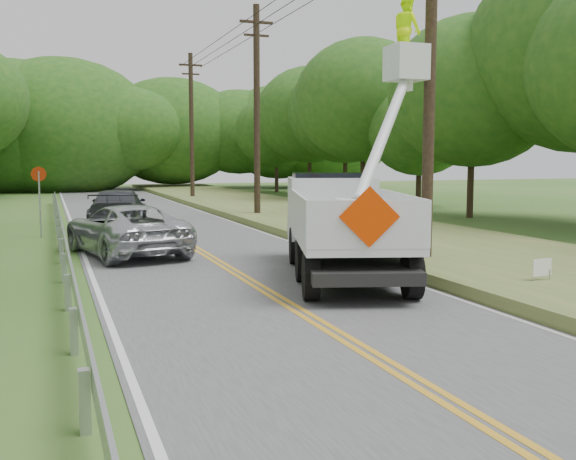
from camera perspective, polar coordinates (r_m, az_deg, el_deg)
name	(u,v)px	position (r m, az deg, el deg)	size (l,w,h in m)	color
ground	(470,416)	(7.96, 15.53, -15.30)	(140.00, 140.00, 0.00)	#2E5F1E
road	(200,251)	(20.67, -7.63, -1.85)	(7.20, 96.00, 0.03)	#4C4B4E
guardrail	(63,236)	(21.03, -18.94, -0.50)	(0.18, 48.00, 0.77)	#A4A7AC
utility_poles	(313,94)	(24.96, 2.16, 11.68)	(1.60, 43.30, 10.00)	black
tall_grass_verge	(401,238)	(23.22, 9.74, -0.65)	(7.00, 96.00, 0.30)	#526A30
treeline_right	(442,95)	(37.32, 13.21, 11.36)	(12.50, 53.20, 12.24)	#332319
treeline_horizon	(75,129)	(62.42, -18.02, 8.31)	(56.59, 14.18, 12.55)	#1F4D18
bucket_truck	(343,210)	(16.98, 4.83, 1.74)	(4.55, 7.48, 6.93)	black
suv_silver	(126,230)	(20.28, -13.90, 0.04)	(2.50, 5.42, 1.51)	#B6BABE
suv_darkgrey	(118,208)	(28.54, -14.50, 1.84)	(2.21, 5.44, 1.58)	#37393F
stop_sign_permanent	(39,190)	(25.51, -20.76, 3.23)	(0.56, 0.06, 2.61)	#A4A7AC
yard_sign	(542,269)	(15.07, 21.16, -3.15)	(0.53, 0.08, 0.76)	white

